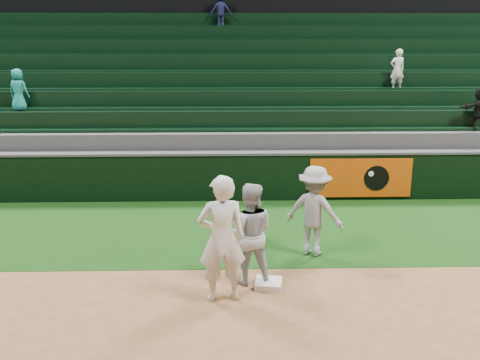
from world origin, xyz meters
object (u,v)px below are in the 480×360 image
at_px(first_base, 269,283).
at_px(baserunner, 249,234).
at_px(base_coach, 314,211).
at_px(first_baseman, 222,239).

relative_size(first_base, baserunner, 0.25).
bearing_deg(base_coach, first_base, 81.99).
distance_m(first_base, baserunner, 0.91).
bearing_deg(first_base, baserunner, 150.46).
bearing_deg(base_coach, baserunner, 69.83).
distance_m(first_baseman, baserunner, 0.79).
bearing_deg(first_baseman, first_base, -158.75).
bearing_deg(first_base, first_baseman, -150.36).
bearing_deg(first_baseman, baserunner, -134.87).
height_order(first_base, base_coach, base_coach).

